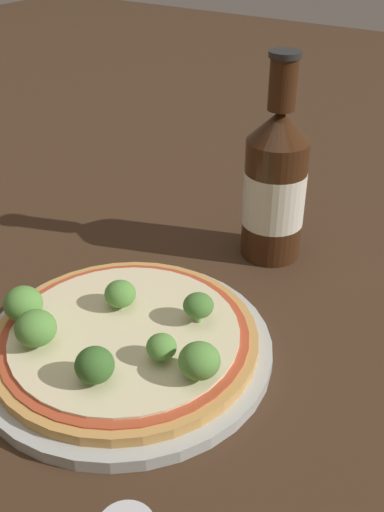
# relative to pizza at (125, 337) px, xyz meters

# --- Properties ---
(ground_plane) EXTENTS (3.00, 3.00, 0.00)m
(ground_plane) POSITION_rel_pizza_xyz_m (-0.01, 0.01, -0.02)
(ground_plane) COLOR #3D2819
(plate) EXTENTS (0.27, 0.27, 0.01)m
(plate) POSITION_rel_pizza_xyz_m (-0.00, 0.00, -0.01)
(plate) COLOR #B2B7B2
(plate) RESTS_ON ground_plane
(pizza) EXTENTS (0.24, 0.24, 0.01)m
(pizza) POSITION_rel_pizza_xyz_m (0.00, 0.00, 0.00)
(pizza) COLOR tan
(pizza) RESTS_ON plate
(broccoli_floret_0) EXTENTS (0.03, 0.03, 0.02)m
(broccoli_floret_0) POSITION_rel_pizza_xyz_m (-0.01, -0.05, 0.02)
(broccoli_floret_0) COLOR #7A9E5B
(broccoli_floret_0) RESTS_ON pizza
(broccoli_floret_1) EXTENTS (0.03, 0.03, 0.03)m
(broccoli_floret_1) POSITION_rel_pizza_xyz_m (-0.06, -0.02, 0.02)
(broccoli_floret_1) COLOR #7A9E5B
(broccoli_floret_1) RESTS_ON pizza
(broccoli_floret_2) EXTENTS (0.04, 0.04, 0.03)m
(broccoli_floret_2) POSITION_rel_pizza_xyz_m (-0.06, 0.05, 0.02)
(broccoli_floret_2) COLOR #7A9E5B
(broccoli_floret_2) RESTS_ON pizza
(broccoli_floret_3) EXTENTS (0.03, 0.03, 0.03)m
(broccoli_floret_3) POSITION_rel_pizza_xyz_m (0.03, 0.03, 0.02)
(broccoli_floret_3) COLOR #7A9E5B
(broccoli_floret_3) RESTS_ON pizza
(broccoli_floret_4) EXTENTS (0.03, 0.03, 0.03)m
(broccoli_floret_4) POSITION_rel_pizza_xyz_m (0.05, -0.05, 0.02)
(broccoli_floret_4) COLOR #7A9E5B
(broccoli_floret_4) RESTS_ON pizza
(broccoli_floret_5) EXTENTS (0.04, 0.04, 0.03)m
(broccoli_floret_5) POSITION_rel_pizza_xyz_m (-0.04, 0.09, 0.02)
(broccoli_floret_5) COLOR #7A9E5B
(broccoli_floret_5) RESTS_ON pizza
(broccoli_floret_6) EXTENTS (0.03, 0.03, 0.03)m
(broccoli_floret_6) POSITION_rel_pizza_xyz_m (-0.02, -0.09, 0.02)
(broccoli_floret_6) COLOR #7A9E5B
(broccoli_floret_6) RESTS_ON pizza
(beer_bottle) EXTENTS (0.07, 0.07, 0.23)m
(beer_bottle) POSITION_rel_pizza_xyz_m (0.23, -0.03, 0.07)
(beer_bottle) COLOR #381E0F
(beer_bottle) RESTS_ON ground_plane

